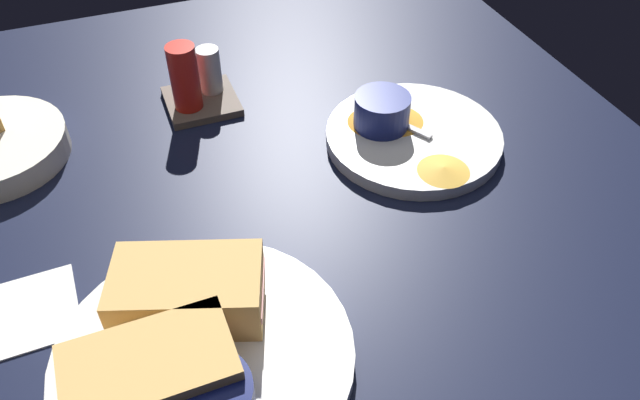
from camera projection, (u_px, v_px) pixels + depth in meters
ground_plane at (214, 253)px, 65.77cm from camera, size 110.00×110.00×3.00cm
plate_sandwich_main at (204, 357)px, 54.00cm from camera, size 25.78×25.78×1.60cm
sandwich_half_near at (188, 291)px, 55.18cm from camera, size 14.82×11.44×4.80cm
sandwich_half_far at (152, 375)px, 49.09cm from camera, size 13.37×7.81×4.80cm
spoon_by_dark_ramekin at (201, 348)px, 53.29cm from camera, size 2.97×9.96×0.80cm
plate_chips_companion at (413, 137)px, 76.42cm from camera, size 21.18×21.18×1.60cm
ramekin_light_gravy at (382, 110)px, 75.37cm from camera, size 6.70×6.70×4.05cm
spoon_by_gravy_ramekin at (383, 115)px, 77.75cm from camera, size 6.22×9.28×0.80cm
plantain_chip_scatter at (401, 132)px, 75.29cm from camera, size 11.76×19.10×0.60cm
condiment_caddy at (196, 84)px, 80.19cm from camera, size 9.00×9.00×9.50cm
paper_napkin_folded at (15, 316)px, 57.86cm from camera, size 11.28×9.35×0.40cm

